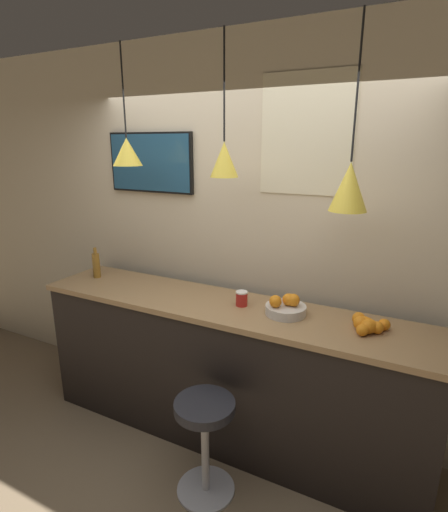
{
  "coord_description": "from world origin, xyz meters",
  "views": [
    {
      "loc": [
        1.17,
        -1.68,
        2.15
      ],
      "look_at": [
        0.0,
        0.62,
        1.41
      ],
      "focal_mm": 28.0,
      "sensor_mm": 36.0,
      "label": 1
    }
  ],
  "objects_px": {
    "fruit_bowl": "(286,307)",
    "spread_jar": "(242,299)",
    "mounted_tv": "(150,163)",
    "juice_bottle": "(96,265)",
    "bar_stool": "(205,429)"
  },
  "relations": [
    {
      "from": "mounted_tv",
      "to": "spread_jar",
      "type": "bearing_deg",
      "value": -18.18
    },
    {
      "from": "fruit_bowl",
      "to": "bar_stool",
      "type": "bearing_deg",
      "value": -118.34
    },
    {
      "from": "juice_bottle",
      "to": "spread_jar",
      "type": "bearing_deg",
      "value": 0.0
    },
    {
      "from": "fruit_bowl",
      "to": "mounted_tv",
      "type": "distance_m",
      "value": 1.58
    },
    {
      "from": "fruit_bowl",
      "to": "spread_jar",
      "type": "height_order",
      "value": "fruit_bowl"
    },
    {
      "from": "fruit_bowl",
      "to": "mounted_tv",
      "type": "relative_size",
      "value": 0.34
    },
    {
      "from": "fruit_bowl",
      "to": "spread_jar",
      "type": "bearing_deg",
      "value": 179.77
    },
    {
      "from": "fruit_bowl",
      "to": "mounted_tv",
      "type": "height_order",
      "value": "mounted_tv"
    },
    {
      "from": "spread_jar",
      "to": "mounted_tv",
      "type": "bearing_deg",
      "value": 161.82
    },
    {
      "from": "mounted_tv",
      "to": "bar_stool",
      "type": "bearing_deg",
      "value": -41.81
    },
    {
      "from": "spread_jar",
      "to": "fruit_bowl",
      "type": "bearing_deg",
      "value": -0.23
    },
    {
      "from": "fruit_bowl",
      "to": "juice_bottle",
      "type": "bearing_deg",
      "value": 179.96
    },
    {
      "from": "juice_bottle",
      "to": "spread_jar",
      "type": "relative_size",
      "value": 2.48
    },
    {
      "from": "spread_jar",
      "to": "mounted_tv",
      "type": "relative_size",
      "value": 0.13
    },
    {
      "from": "juice_bottle",
      "to": "mounted_tv",
      "type": "distance_m",
      "value": 0.95
    }
  ]
}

